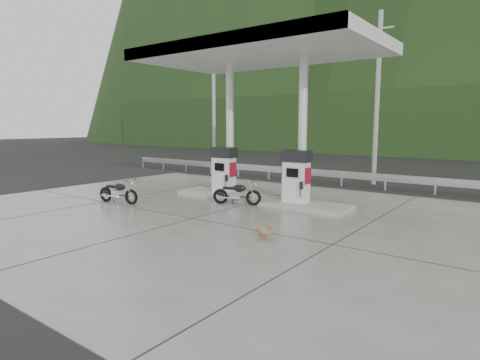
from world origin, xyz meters
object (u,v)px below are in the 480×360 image
Objects in this scene: gas_pump_left at (224,170)px; gas_pump_right at (296,176)px; motorcycle_right at (237,194)px; duck at (264,232)px; motorcycle_left at (118,192)px.

gas_pump_right is (3.20, 0.00, 0.00)m from gas_pump_left.
motorcycle_right is at bearing -151.70° from gas_pump_right.
gas_pump_right reaches higher than duck.
motorcycle_right is at bearing 22.81° from motorcycle_left.
gas_pump_left is 3.40× the size of duck.
motorcycle_left is at bearing -169.69° from motorcycle_right.
gas_pump_left reaches higher than motorcycle_left.
gas_pump_left is 1.82m from motorcycle_right.
duck is (4.58, -4.12, -0.86)m from gas_pump_left.
motorcycle_left reaches higher than motorcycle_right.
gas_pump_left is 1.09× the size of motorcycle_left.
gas_pump_right is 4.43m from duck.
duck is (3.20, -3.14, -0.20)m from motorcycle_right.
gas_pump_left is 4.05m from motorcycle_left.
duck is at bearing -71.49° from gas_pump_right.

